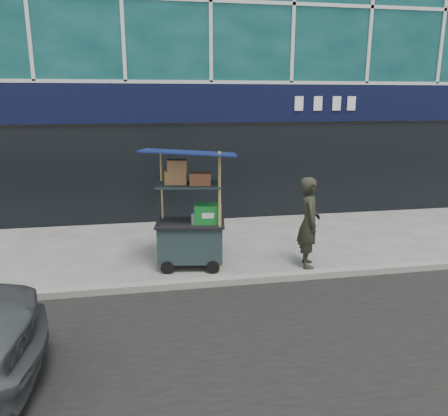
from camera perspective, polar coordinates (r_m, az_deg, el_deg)
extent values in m
plane|color=#5E5E5A|center=(7.65, 2.92, -9.13)|extent=(80.00, 80.00, 0.00)
cube|color=gray|center=(7.45, 3.27, -9.30)|extent=(80.00, 0.18, 0.12)
cube|color=black|center=(10.83, -1.66, 13.47)|extent=(15.68, 0.06, 0.90)
cube|color=black|center=(11.01, -1.63, 4.60)|extent=(15.68, 0.04, 2.40)
cube|color=black|center=(8.01, -4.37, -4.40)|extent=(1.24, 0.84, 0.67)
cylinder|color=black|center=(7.84, -7.43, -7.74)|extent=(0.23, 0.08, 0.23)
cylinder|color=black|center=(7.79, -1.47, -7.76)|extent=(0.23, 0.08, 0.23)
cube|color=black|center=(7.91, -4.42, -1.96)|extent=(1.33, 0.93, 0.04)
cylinder|color=black|center=(7.59, -8.56, -0.10)|extent=(0.03, 0.03, 0.72)
cylinder|color=black|center=(7.53, -0.57, -0.06)|extent=(0.03, 0.03, 0.72)
cylinder|color=black|center=(8.15, -8.06, 0.89)|extent=(0.03, 0.03, 0.72)
cylinder|color=black|center=(8.09, -0.62, 0.94)|extent=(0.03, 0.03, 0.72)
cube|color=black|center=(7.74, -4.52, 3.03)|extent=(1.24, 0.84, 0.03)
cylinder|color=#9C8846|center=(7.55, -0.57, -0.76)|extent=(0.05, 0.05, 2.16)
cylinder|color=#9C8846|center=(8.18, -8.03, -0.09)|extent=(0.04, 0.04, 2.06)
cube|color=#0C1548|center=(7.65, -4.60, 7.26)|extent=(1.79, 1.39, 0.19)
cube|color=#0F621D|center=(7.80, -2.10, -0.73)|extent=(0.53, 0.41, 0.34)
cylinder|color=silver|center=(7.69, -4.08, -1.53)|extent=(0.07, 0.07, 0.19)
cylinder|color=#1940BC|center=(7.66, -4.10, -0.77)|extent=(0.04, 0.04, 0.02)
cube|color=olive|center=(7.78, -6.28, 4.05)|extent=(0.42, 0.34, 0.24)
cube|color=olive|center=(7.67, -3.12, 3.85)|extent=(0.40, 0.32, 0.21)
cube|color=olive|center=(7.73, -6.12, 5.60)|extent=(0.37, 0.30, 0.19)
imported|color=#26281D|center=(8.07, 11.03, -1.85)|extent=(0.52, 0.68, 1.67)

